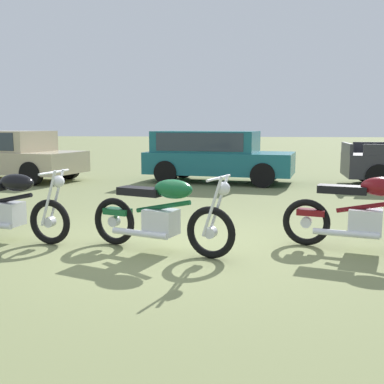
# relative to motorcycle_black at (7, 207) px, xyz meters

# --- Properties ---
(ground_plane) EXTENTS (120.00, 120.00, 0.00)m
(ground_plane) POSITION_rel_motorcycle_black_xyz_m (2.28, 0.11, -0.48)
(ground_plane) COLOR olive
(motorcycle_black) EXTENTS (2.00, 0.71, 1.02)m
(motorcycle_black) POSITION_rel_motorcycle_black_xyz_m (0.00, 0.00, 0.00)
(motorcycle_black) COLOR black
(motorcycle_black) RESTS_ON ground
(motorcycle_green) EXTENTS (1.97, 0.97, 1.02)m
(motorcycle_green) POSITION_rel_motorcycle_black_xyz_m (2.22, -0.27, -0.00)
(motorcycle_green) COLOR black
(motorcycle_green) RESTS_ON ground
(motorcycle_maroon) EXTENTS (2.01, 0.83, 1.02)m
(motorcycle_maroon) POSITION_rel_motorcycle_black_xyz_m (4.79, 0.08, 0.01)
(motorcycle_maroon) COLOR black
(motorcycle_maroon) RESTS_ON ground
(car_beige) EXTENTS (4.56, 2.72, 1.43)m
(car_beige) POSITION_rel_motorcycle_black_xyz_m (-3.89, 6.86, 0.36)
(car_beige) COLOR #BCAD8C
(car_beige) RESTS_ON ground
(car_teal) EXTENTS (4.26, 2.33, 1.43)m
(car_teal) POSITION_rel_motorcycle_black_xyz_m (2.22, 7.12, 0.35)
(car_teal) COLOR #19606B
(car_teal) RESTS_ON ground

